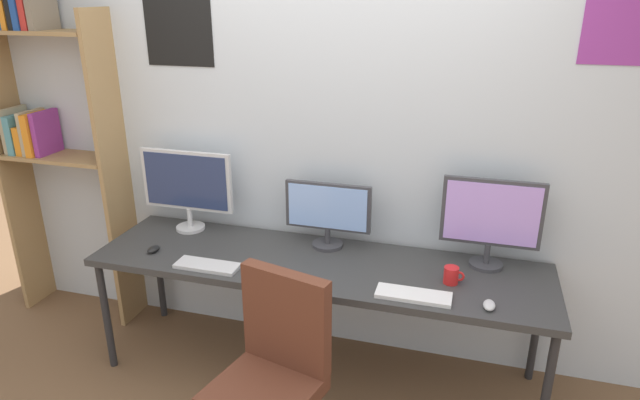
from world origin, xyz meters
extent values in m
cube|color=silver|center=(0.00, 1.02, 1.30)|extent=(4.94, 0.10, 2.60)
cube|color=black|center=(-0.96, 0.97, 1.94)|extent=(0.43, 0.01, 0.42)
cube|color=#8C338C|center=(1.38, 0.97, 2.05)|extent=(0.33, 0.01, 0.46)
cube|color=#333333|center=(0.00, 0.60, 0.72)|extent=(2.54, 0.68, 0.04)
cylinder|color=#262628|center=(-1.22, 0.31, 0.35)|extent=(0.04, 0.04, 0.70)
cylinder|color=#262628|center=(1.22, 0.31, 0.35)|extent=(0.04, 0.04, 0.70)
cylinder|color=#262628|center=(-1.22, 0.89, 0.35)|extent=(0.04, 0.04, 0.70)
cylinder|color=#262628|center=(1.22, 0.89, 0.35)|extent=(0.04, 0.04, 0.70)
cube|color=#9E7A4C|center=(-2.22, 0.83, 1.03)|extent=(0.03, 0.28, 2.07)
cube|color=#9E7A4C|center=(-1.42, 0.83, 1.03)|extent=(0.03, 0.28, 2.07)
cube|color=#9E7A4C|center=(-1.82, 0.83, 1.14)|extent=(0.76, 0.28, 0.02)
cube|color=#9E7A4C|center=(-1.82, 0.83, 1.92)|extent=(0.76, 0.28, 0.02)
cube|color=tan|center=(-2.16, 0.84, 1.29)|extent=(0.03, 0.22, 0.29)
cube|color=teal|center=(-2.11, 0.83, 1.28)|extent=(0.05, 0.22, 0.25)
cube|color=orange|center=(-2.05, 0.83, 1.24)|extent=(0.05, 0.22, 0.19)
cube|color=tan|center=(-2.01, 0.83, 1.29)|extent=(0.03, 0.22, 0.28)
cube|color=orange|center=(-1.96, 0.82, 1.29)|extent=(0.05, 0.22, 0.27)
cube|color=#8C338C|center=(-1.91, 0.84, 1.29)|extent=(0.04, 0.22, 0.28)
cube|color=#1E4799|center=(-2.02, 0.84, 2.05)|extent=(0.05, 0.22, 0.24)
cube|color=orange|center=(-1.97, 0.83, 2.08)|extent=(0.04, 0.22, 0.29)
cube|color=black|center=(-1.92, 0.83, 2.06)|extent=(0.03, 0.22, 0.26)
cube|color=#1E4799|center=(-1.88, 0.82, 2.07)|extent=(0.04, 0.22, 0.28)
cube|color=red|center=(-1.83, 0.83, 2.04)|extent=(0.04, 0.22, 0.22)
cube|color=gray|center=(-1.78, 0.84, 2.07)|extent=(0.04, 0.22, 0.27)
cube|color=#592D1E|center=(-0.02, -0.19, 0.47)|extent=(0.53, 0.53, 0.08)
cube|color=#592D1E|center=(0.03, 0.00, 0.75)|extent=(0.44, 0.18, 0.48)
cylinder|color=silver|center=(-0.90, 0.81, 0.75)|extent=(0.18, 0.18, 0.02)
cylinder|color=silver|center=(-0.90, 0.81, 0.82)|extent=(0.03, 0.03, 0.12)
cube|color=silver|center=(-0.90, 0.81, 1.06)|extent=(0.59, 0.03, 0.37)
cube|color=navy|center=(-0.90, 0.80, 1.06)|extent=(0.54, 0.01, 0.33)
cylinder|color=#38383D|center=(0.00, 0.81, 0.75)|extent=(0.18, 0.18, 0.02)
cylinder|color=#38383D|center=(0.00, 0.81, 0.80)|extent=(0.03, 0.03, 0.09)
cube|color=#38383D|center=(0.00, 0.81, 0.99)|extent=(0.50, 0.03, 0.28)
cube|color=#8CB2F2|center=(0.00, 0.80, 0.99)|extent=(0.46, 0.01, 0.25)
cylinder|color=#38383D|center=(0.90, 0.81, 0.75)|extent=(0.18, 0.18, 0.02)
cylinder|color=#38383D|center=(0.90, 0.81, 0.81)|extent=(0.03, 0.03, 0.11)
cube|color=#38383D|center=(0.90, 0.81, 1.05)|extent=(0.52, 0.03, 0.37)
cube|color=#B28CE5|center=(0.90, 0.80, 1.05)|extent=(0.48, 0.01, 0.33)
cube|color=silver|center=(-0.56, 0.37, 0.75)|extent=(0.35, 0.13, 0.02)
cube|color=silver|center=(0.56, 0.37, 0.75)|extent=(0.37, 0.13, 0.02)
ellipsoid|color=black|center=(-0.95, 0.46, 0.76)|extent=(0.06, 0.10, 0.03)
ellipsoid|color=silver|center=(0.92, 0.37, 0.76)|extent=(0.06, 0.10, 0.03)
cylinder|color=red|center=(0.73, 0.56, 0.79)|extent=(0.08, 0.08, 0.09)
torus|color=red|center=(0.77, 0.56, 0.79)|extent=(0.06, 0.01, 0.06)
camera|label=1|loc=(0.77, -2.01, 2.14)|focal=30.68mm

